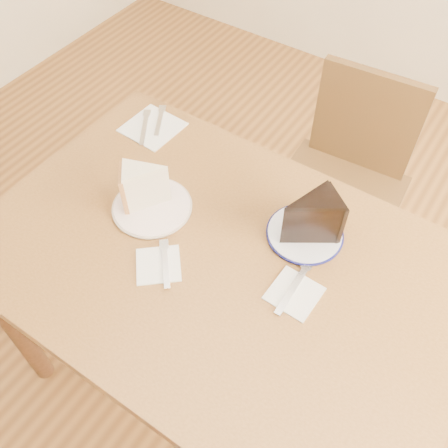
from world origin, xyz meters
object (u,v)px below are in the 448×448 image
at_px(table, 219,280).
at_px(chocolate_cake, 307,221).
at_px(chair_far, 342,183).
at_px(carrot_cake, 148,187).
at_px(plate_cream, 152,207).
at_px(plate_navy, 305,234).

bearing_deg(table, chocolate_cake, 49.60).
xyz_separation_m(chair_far, carrot_cake, (-0.32, -0.62, 0.35)).
bearing_deg(chair_far, carrot_cake, 58.67).
distance_m(chair_far, chocolate_cake, 0.61).
bearing_deg(chocolate_cake, table, 86.57).
xyz_separation_m(plate_cream, chocolate_cake, (0.38, 0.13, 0.07)).
relative_size(chair_far, carrot_cake, 7.57).
height_order(plate_cream, chocolate_cake, chocolate_cake).
bearing_deg(chocolate_cake, plate_navy, -39.94).
xyz_separation_m(table, plate_navy, (0.14, 0.18, 0.10)).
relative_size(table, chocolate_cake, 9.09).
relative_size(chair_far, chocolate_cake, 6.40).
bearing_deg(plate_navy, carrot_cake, -160.77).
xyz_separation_m(chair_far, plate_cream, (-0.31, -0.63, 0.29)).
relative_size(plate_cream, carrot_cake, 1.80).
bearing_deg(carrot_cake, plate_cream, 12.42).
distance_m(chair_far, carrot_cake, 0.78).
xyz_separation_m(plate_navy, chocolate_cake, (0.00, -0.01, 0.07)).
bearing_deg(chair_far, table, 79.88).
height_order(table, chair_far, chair_far).
relative_size(plate_cream, chocolate_cake, 1.52).
bearing_deg(plate_navy, chair_far, 98.22).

